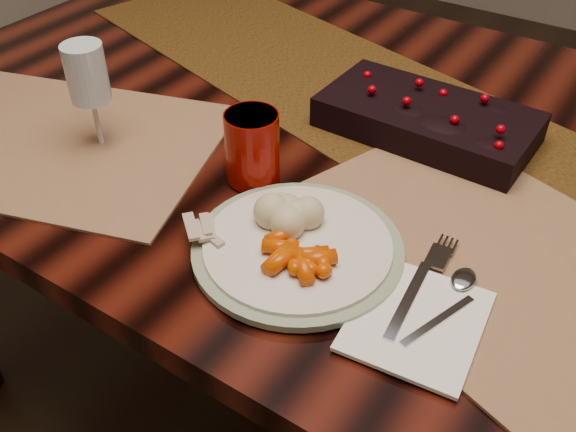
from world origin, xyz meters
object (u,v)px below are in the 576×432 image
Objects in this scene: baby_carrots at (290,256)px; mashed_potatoes at (289,208)px; centerpiece at (428,115)px; dining_table at (383,311)px; napkin at (417,321)px; dinner_plate at (298,247)px; turkey_shreds at (205,227)px; red_cup at (252,147)px; placemat_main at (480,250)px; wine_glass at (92,98)px.

mashed_potatoes is at bearing 124.37° from baby_carrots.
centerpiece is 2.70× the size of baby_carrots.
dining_table is 11.29× the size of napkin.
mashed_potatoes is at bearing 138.59° from dinner_plate.
centerpiece is 0.41m from turkey_shreds.
turkey_shreds is 0.62× the size of red_cup.
centerpiece is at bearing 81.43° from mashed_potatoes.
dining_table is 0.54m from turkey_shreds.
dinner_plate is (-0.02, -0.34, -0.02)m from centerpiece.
mashed_potatoes is at bearing -135.59° from placemat_main.
centerpiece is 1.24× the size of dinner_plate.
baby_carrots is at bearing -10.86° from wine_glass.
mashed_potatoes is (-0.04, 0.06, 0.01)m from baby_carrots.
turkey_shreds is at bearing 178.53° from napkin.
centerpiece is 0.32m from mashed_potatoes.
red_cup is (-0.11, 0.07, 0.01)m from mashed_potatoes.
red_cup is at bearing 138.53° from baby_carrots.
placemat_main is 0.23m from dinner_plate.
dinner_plate is at bearing -35.06° from red_cup.
placemat_main is at bearing 43.54° from baby_carrots.
baby_carrots is at bearing -90.70° from centerpiece.
red_cup is (-0.31, 0.12, 0.05)m from napkin.
wine_glass reaches higher than mashed_potatoes.
turkey_shreds is (-0.08, -0.07, -0.01)m from mashed_potatoes.
wine_glass reaches higher than dining_table.
dining_table is 14.93× the size of baby_carrots.
turkey_shreds is at bearing -135.72° from mashed_potatoes.
centerpiece is 5.06× the size of turkey_shreds.
dinner_plate is (-0.01, -0.30, 0.39)m from dining_table.
baby_carrots reaches higher than dining_table.
baby_carrots reaches higher than napkin.
napkin is 0.97× the size of wine_glass.
napkin is at bearing -8.04° from dinner_plate.
wine_glass is at bearing 173.95° from dinner_plate.
baby_carrots is (-0.00, -0.38, -0.01)m from centerpiece.
placemat_main is at bearing 35.00° from dinner_plate.
baby_carrots is 0.76× the size of napkin.
dining_table is 3.67× the size of placemat_main.
centerpiece is at bearing 72.38° from turkey_shreds.
centerpiece is 0.28m from placemat_main.
turkey_shreds is (-0.12, -0.39, -0.01)m from centerpiece.
dinner_plate is at bearing -41.41° from mashed_potatoes.
wine_glass is (-0.39, -0.26, 0.46)m from dining_table.
mashed_potatoes is at bearing -98.02° from dining_table.
dining_table is 0.53m from napkin.
centerpiece is at bearing 106.74° from napkin.
baby_carrots is (-0.18, -0.17, 0.03)m from placemat_main.
napkin reaches higher than placemat_main.
red_cup reaches higher than turkey_shreds.
dining_table is at bearing 71.59° from turkey_shreds.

